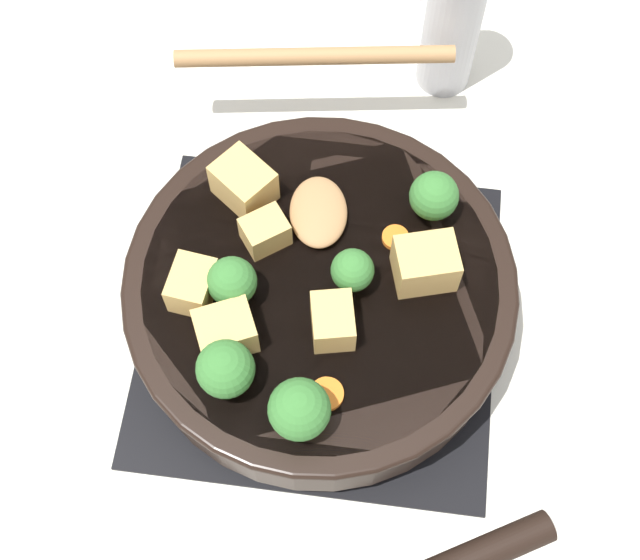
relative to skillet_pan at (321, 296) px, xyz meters
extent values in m
plane|color=silver|center=(0.00, 0.00, -0.06)|extent=(2.40, 2.40, 0.00)
cube|color=black|center=(0.00, 0.00, -0.06)|extent=(0.31, 0.31, 0.01)
torus|color=black|center=(0.00, 0.00, -0.04)|extent=(0.24, 0.24, 0.01)
cube|color=black|center=(0.00, 0.00, -0.04)|extent=(0.01, 0.23, 0.01)
cube|color=black|center=(0.00, 0.00, -0.04)|extent=(0.23, 0.01, 0.01)
cylinder|color=black|center=(0.00, 0.00, 0.00)|extent=(0.32, 0.32, 0.06)
cylinder|color=brown|center=(0.00, 0.00, 0.00)|extent=(0.29, 0.29, 0.05)
torus|color=black|center=(0.00, 0.00, 0.02)|extent=(0.32, 0.32, 0.01)
ellipsoid|color=#A87A4C|center=(0.06, 0.01, 0.03)|extent=(0.07, 0.06, 0.01)
cylinder|color=#A87A4C|center=(0.22, 0.03, 0.03)|extent=(0.05, 0.25, 0.02)
cube|color=tan|center=(0.02, -0.08, 0.05)|extent=(0.05, 0.06, 0.04)
cube|color=tan|center=(0.03, 0.05, 0.04)|extent=(0.04, 0.05, 0.03)
cube|color=tan|center=(-0.02, 0.10, 0.04)|extent=(0.04, 0.04, 0.03)
cube|color=tan|center=(-0.04, -0.01, 0.04)|extent=(0.05, 0.04, 0.03)
cube|color=tan|center=(-0.06, 0.07, 0.04)|extent=(0.05, 0.05, 0.04)
cube|color=tan|center=(0.07, 0.07, 0.05)|extent=(0.06, 0.06, 0.04)
cylinder|color=#709956|center=(0.00, -0.02, 0.03)|extent=(0.01, 0.01, 0.01)
sphere|color=#387533|center=(0.00, -0.02, 0.05)|extent=(0.03, 0.03, 0.03)
cylinder|color=#709956|center=(0.08, -0.08, 0.03)|extent=(0.01, 0.01, 0.01)
sphere|color=#387533|center=(0.08, -0.08, 0.05)|extent=(0.04, 0.04, 0.04)
cylinder|color=#709956|center=(-0.02, 0.07, 0.03)|extent=(0.01, 0.01, 0.01)
sphere|color=#387533|center=(-0.02, 0.07, 0.05)|extent=(0.04, 0.04, 0.04)
cylinder|color=#709956|center=(-0.12, 0.00, 0.03)|extent=(0.01, 0.01, 0.01)
sphere|color=#387533|center=(-0.12, 0.00, 0.06)|extent=(0.05, 0.05, 0.05)
cylinder|color=#709956|center=(-0.09, 0.06, 0.03)|extent=(0.01, 0.01, 0.01)
sphere|color=#387533|center=(-0.09, 0.06, 0.06)|extent=(0.04, 0.04, 0.04)
cylinder|color=orange|center=(0.05, -0.06, 0.03)|extent=(0.02, 0.02, 0.01)
cylinder|color=orange|center=(-0.09, -0.02, 0.03)|extent=(0.03, 0.03, 0.01)
cylinder|color=#B2B2B7|center=(0.29, -0.09, 0.03)|extent=(0.05, 0.05, 0.19)
camera|label=1|loc=(-0.30, -0.04, 0.68)|focal=50.00mm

